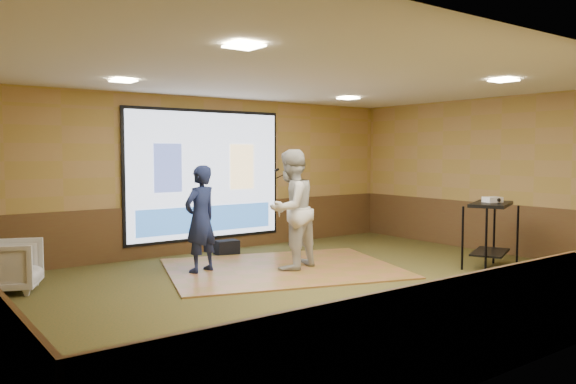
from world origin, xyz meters
TOP-DOWN VIEW (x-y plane):
  - ground at (0.00, 0.00)m, footprint 9.00×9.00m
  - room_shell at (0.00, 0.00)m, footprint 9.04×7.04m
  - wainscot_back at (0.00, 3.48)m, footprint 9.00×0.04m
  - wainscot_front at (0.00, -3.48)m, footprint 9.00×0.04m
  - wainscot_right at (4.48, 0.00)m, footprint 0.04×7.00m
  - projector_screen at (0.00, 3.44)m, footprint 3.32×0.06m
  - downlight_nw at (-2.20, 1.80)m, footprint 0.32×0.32m
  - downlight_ne at (2.20, 1.80)m, footprint 0.32×0.32m
  - downlight_sw at (-2.20, -1.50)m, footprint 0.32×0.32m
  - downlight_se at (2.20, -1.50)m, footprint 0.32×0.32m
  - dance_floor at (0.23, 1.23)m, footprint 4.39×3.82m
  - player_left at (-1.01, 1.75)m, footprint 0.72×0.58m
  - player_right at (0.30, 1.09)m, footprint 1.13×0.99m
  - av_table at (3.04, -0.79)m, footprint 1.05×0.55m
  - projector at (3.11, -0.76)m, footprint 0.32×0.30m
  - mic_stand at (1.83, 3.10)m, footprint 0.63×0.26m
  - banquet_chair at (-3.71, 2.25)m, footprint 1.04×1.02m
  - duffel_bag at (0.17, 2.96)m, footprint 0.46×0.32m

SIDE VIEW (x-z plane):
  - ground at x=0.00m, z-range 0.00..0.00m
  - dance_floor at x=0.23m, z-range 0.00..0.03m
  - duffel_bag at x=0.17m, z-range 0.00..0.27m
  - banquet_chair at x=-3.71m, z-range 0.00..0.72m
  - wainscot_back at x=0.00m, z-range 0.00..0.95m
  - wainscot_front at x=0.00m, z-range 0.00..0.95m
  - wainscot_right at x=4.48m, z-range 0.00..0.95m
  - mic_stand at x=1.83m, z-range -0.31..1.30m
  - av_table at x=3.04m, z-range 0.25..1.36m
  - player_left at x=-1.01m, z-range 0.03..1.73m
  - player_right at x=0.30m, z-range 0.03..1.98m
  - projector at x=3.11m, z-range 1.11..1.19m
  - projector_screen at x=0.00m, z-range 0.21..2.73m
  - room_shell at x=0.00m, z-range 0.58..3.60m
  - downlight_nw at x=-2.20m, z-range 2.96..2.98m
  - downlight_ne at x=2.20m, z-range 2.96..2.98m
  - downlight_sw at x=-2.20m, z-range 2.96..2.98m
  - downlight_se at x=2.20m, z-range 2.96..2.98m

